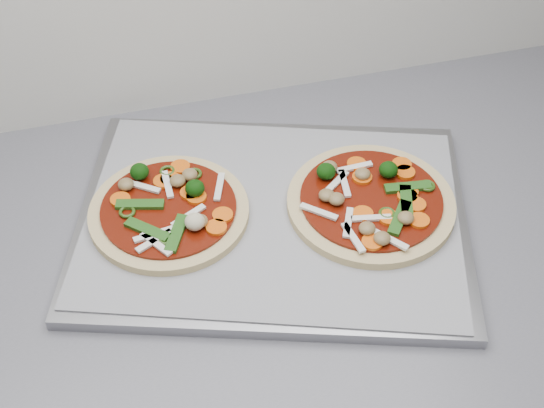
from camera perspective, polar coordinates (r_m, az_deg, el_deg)
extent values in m
cube|color=beige|center=(1.41, 16.79, -12.42)|extent=(3.60, 0.60, 0.86)
cube|color=gray|center=(0.93, 0.05, -1.08)|extent=(0.56, 0.48, 0.02)
cube|color=gray|center=(0.93, 0.05, -0.71)|extent=(0.54, 0.46, 0.00)
cylinder|color=tan|center=(0.93, -7.76, -0.60)|extent=(0.20, 0.20, 0.01)
cylinder|color=#5F190A|center=(0.92, -7.80, -0.29)|extent=(0.17, 0.17, 0.00)
cylinder|color=#F56600|center=(0.97, -6.92, 2.80)|extent=(0.03, 0.03, 0.00)
cube|color=white|center=(0.95, -7.88, 1.47)|extent=(0.01, 0.05, 0.00)
cylinder|color=#F56600|center=(0.93, -5.72, 0.53)|extent=(0.04, 0.04, 0.00)
cylinder|color=#F56600|center=(0.93, -6.19, 0.85)|extent=(0.04, 0.04, 0.00)
ellipsoid|color=#BAB292|center=(0.89, -5.84, -1.34)|extent=(0.03, 0.03, 0.02)
ellipsoid|color=olive|center=(0.89, -5.47, -1.29)|extent=(0.02, 0.02, 0.01)
cube|color=white|center=(0.89, -8.90, -2.28)|extent=(0.05, 0.02, 0.00)
cylinder|color=#F56600|center=(0.89, -4.21, -1.76)|extent=(0.04, 0.04, 0.00)
cube|color=#2A5917|center=(0.93, -9.92, -0.03)|extent=(0.06, 0.03, 0.00)
cube|color=white|center=(0.88, -8.86, -2.76)|extent=(0.05, 0.03, 0.00)
torus|color=#2A4812|center=(0.96, -7.89, 2.47)|extent=(0.02, 0.02, 0.00)
ellipsoid|color=#133B0A|center=(0.96, -9.95, 2.42)|extent=(0.03, 0.03, 0.02)
ellipsoid|color=#133B0A|center=(0.93, -5.83, 1.20)|extent=(0.03, 0.03, 0.02)
cube|color=white|center=(0.88, -8.73, -2.99)|extent=(0.03, 0.04, 0.00)
torus|color=#2A4812|center=(0.88, -7.95, -2.61)|extent=(0.03, 0.03, 0.00)
cube|color=white|center=(0.95, -9.74, 1.31)|extent=(0.04, 0.03, 0.00)
cube|color=#2A5917|center=(0.89, -7.19, -2.20)|extent=(0.04, 0.06, 0.00)
torus|color=#2A4812|center=(0.92, -10.86, -0.59)|extent=(0.02, 0.02, 0.00)
cube|color=white|center=(0.90, -6.31, -0.89)|extent=(0.05, 0.03, 0.00)
cylinder|color=#F56600|center=(0.95, -7.68, 1.86)|extent=(0.03, 0.03, 0.00)
cylinder|color=#F56600|center=(0.94, -11.35, 0.32)|extent=(0.03, 0.03, 0.00)
ellipsoid|color=olive|center=(0.95, -6.22, 2.22)|extent=(0.03, 0.03, 0.01)
cube|color=#2A5917|center=(0.89, -9.37, -1.94)|extent=(0.05, 0.05, 0.00)
cube|color=white|center=(0.94, -3.98, 1.31)|extent=(0.02, 0.05, 0.00)
ellipsoid|color=olive|center=(0.94, -7.13, 1.75)|extent=(0.02, 0.02, 0.01)
cylinder|color=#F56600|center=(0.90, -3.74, -0.84)|extent=(0.03, 0.03, 0.00)
ellipsoid|color=olive|center=(0.95, -10.94, 1.46)|extent=(0.03, 0.03, 0.01)
torus|color=#2A4812|center=(0.96, -5.89, 2.29)|extent=(0.02, 0.02, 0.00)
cylinder|color=#F56600|center=(0.95, -8.20, 1.70)|extent=(0.03, 0.03, 0.00)
cylinder|color=tan|center=(0.94, 7.44, 0.08)|extent=(0.21, 0.21, 0.01)
cylinder|color=#5F190A|center=(0.93, 7.49, 0.40)|extent=(0.18, 0.18, 0.00)
torus|color=#2A4812|center=(0.91, 8.65, -0.70)|extent=(0.03, 0.03, 0.00)
cylinder|color=#F56600|center=(0.95, 6.80, 2.01)|extent=(0.03, 0.03, 0.00)
torus|color=#2A4812|center=(0.95, 11.61, 1.35)|extent=(0.03, 0.03, 0.00)
cube|color=white|center=(0.88, 8.83, -2.64)|extent=(0.04, 0.04, 0.00)
ellipsoid|color=#133B0A|center=(0.94, 4.09, 2.47)|extent=(0.03, 0.03, 0.02)
cube|color=white|center=(0.88, 6.13, -2.53)|extent=(0.01, 0.05, 0.00)
cylinder|color=#F56600|center=(0.91, 8.78, -1.01)|extent=(0.03, 0.03, 0.00)
cube|color=#2A5917|center=(0.93, 10.07, 0.09)|extent=(0.03, 0.06, 0.00)
ellipsoid|color=olive|center=(0.92, 4.14, 0.66)|extent=(0.03, 0.03, 0.01)
ellipsoid|color=olive|center=(0.88, 7.17, -1.84)|extent=(0.03, 0.03, 0.01)
ellipsoid|color=olive|center=(0.95, 6.84, 2.26)|extent=(0.03, 0.03, 0.01)
cube|color=white|center=(0.90, 3.54, -0.59)|extent=(0.04, 0.04, 0.00)
cylinder|color=#F56600|center=(0.93, 10.77, -0.04)|extent=(0.03, 0.03, 0.00)
cylinder|color=#F56600|center=(0.88, 7.56, -2.85)|extent=(0.03, 0.03, 0.00)
cube|color=#2A5917|center=(0.95, 10.20, 1.26)|extent=(0.06, 0.02, 0.00)
cube|color=white|center=(0.89, 5.75, -1.41)|extent=(0.03, 0.05, 0.00)
cube|color=white|center=(0.94, 5.47, 1.55)|extent=(0.01, 0.05, 0.00)
cube|color=white|center=(0.94, 4.84, 1.61)|extent=(0.04, 0.04, 0.00)
cube|color=white|center=(0.90, 7.47, -1.06)|extent=(0.05, 0.02, 0.00)
cube|color=white|center=(0.96, 6.21, 2.76)|extent=(0.05, 0.01, 0.00)
cylinder|color=#F56600|center=(0.94, 10.22, 0.91)|extent=(0.03, 0.03, 0.00)
cylinder|color=#F56600|center=(0.91, 6.86, -0.74)|extent=(0.03, 0.03, 0.00)
cylinder|color=#F56600|center=(0.97, 10.00, 2.37)|extent=(0.03, 0.03, 0.00)
ellipsoid|color=olive|center=(0.91, 4.87, 0.38)|extent=(0.03, 0.03, 0.01)
ellipsoid|color=#133B0A|center=(0.96, 8.76, 2.57)|extent=(0.03, 0.03, 0.02)
cylinder|color=#F56600|center=(0.94, 10.15, 0.60)|extent=(0.03, 0.03, 0.00)
cylinder|color=#F56600|center=(0.91, 11.02, -1.22)|extent=(0.03, 0.03, 0.00)
cylinder|color=#F56600|center=(0.97, 6.39, 3.01)|extent=(0.03, 0.03, 0.00)
ellipsoid|color=olive|center=(0.88, 8.29, -2.57)|extent=(0.02, 0.02, 0.01)
cylinder|color=#F56600|center=(0.98, 9.75, 2.96)|extent=(0.04, 0.04, 0.00)
ellipsoid|color=olive|center=(0.90, 10.05, -1.04)|extent=(0.03, 0.03, 0.01)
ellipsoid|color=olive|center=(0.96, 4.36, 2.81)|extent=(0.03, 0.03, 0.01)
cube|color=#2A5917|center=(0.91, 9.58, -1.02)|extent=(0.05, 0.05, 0.00)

